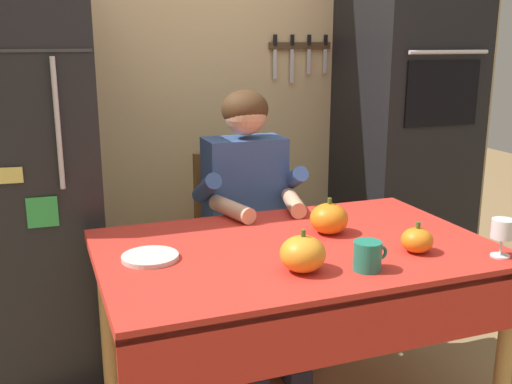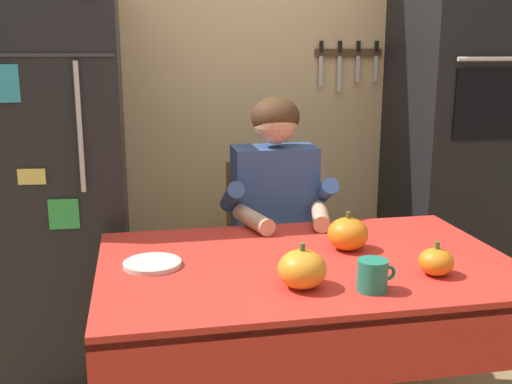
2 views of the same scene
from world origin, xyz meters
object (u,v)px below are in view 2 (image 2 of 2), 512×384
at_px(coffee_mug, 373,275).
at_px(pumpkin_large, 436,262).
at_px(chair_behind_person, 268,251).
at_px(serving_tray, 152,264).
at_px(wall_oven, 460,129).
at_px(refrigerator, 46,175).
at_px(seated_person, 278,216).
at_px(pumpkin_small, 348,234).
at_px(pumpkin_medium, 302,269).
at_px(dining_table, 308,286).

distance_m(coffee_mug, pumpkin_large, 0.26).
height_order(chair_behind_person, serving_tray, chair_behind_person).
height_order(wall_oven, pumpkin_large, wall_oven).
relative_size(refrigerator, serving_tray, 9.36).
bearing_deg(seated_person, chair_behind_person, 90.00).
distance_m(coffee_mug, pumpkin_small, 0.38).
relative_size(chair_behind_person, pumpkin_small, 6.39).
bearing_deg(coffee_mug, refrigerator, 132.72).
distance_m(seated_person, pumpkin_small, 0.52).
relative_size(refrigerator, seated_person, 1.45).
bearing_deg(pumpkin_medium, chair_behind_person, 83.47).
xyz_separation_m(refrigerator, chair_behind_person, (0.98, -0.09, -0.39)).
bearing_deg(pumpkin_small, pumpkin_medium, -129.08).
distance_m(seated_person, pumpkin_large, 0.86).
xyz_separation_m(wall_oven, seated_person, (-1.02, -0.32, -0.31)).
bearing_deg(pumpkin_small, pumpkin_large, -56.94).
xyz_separation_m(wall_oven, pumpkin_large, (-0.69, -1.11, -0.27)).
bearing_deg(refrigerator, pumpkin_medium, -51.55).
relative_size(refrigerator, pumpkin_large, 16.26).
distance_m(chair_behind_person, serving_tray, 0.94).
relative_size(wall_oven, serving_tray, 10.92).
bearing_deg(chair_behind_person, refrigerator, 174.74).
bearing_deg(coffee_mug, dining_table, 113.42).
bearing_deg(seated_person, pumpkin_small, -74.36).
bearing_deg(pumpkin_large, serving_tray, 163.89).
relative_size(pumpkin_large, pumpkin_medium, 0.75).
height_order(pumpkin_small, serving_tray, pumpkin_small).
bearing_deg(pumpkin_medium, seated_person, 81.98).
bearing_deg(pumpkin_small, serving_tray, -176.83).
bearing_deg(chair_behind_person, seated_person, -90.00).
xyz_separation_m(wall_oven, pumpkin_medium, (-1.13, -1.13, -0.25)).
xyz_separation_m(chair_behind_person, coffee_mug, (0.09, -1.07, 0.28)).
distance_m(wall_oven, serving_tray, 1.81).
bearing_deg(wall_oven, pumpkin_small, -136.90).
height_order(dining_table, chair_behind_person, chair_behind_person).
relative_size(coffee_mug, serving_tray, 0.62).
height_order(dining_table, pumpkin_small, pumpkin_small).
height_order(wall_oven, serving_tray, wall_oven).
distance_m(refrigerator, pumpkin_medium, 1.40).
distance_m(pumpkin_medium, serving_tray, 0.52).
relative_size(chair_behind_person, seated_person, 0.75).
distance_m(refrigerator, seated_person, 1.04).
distance_m(pumpkin_large, serving_tray, 0.92).
distance_m(dining_table, pumpkin_small, 0.25).
xyz_separation_m(refrigerator, coffee_mug, (1.07, -1.16, -0.11)).
bearing_deg(seated_person, refrigerator, 164.15).
bearing_deg(serving_tray, coffee_mug, -28.01).
distance_m(seated_person, pumpkin_medium, 0.83).
relative_size(seated_person, pumpkin_large, 11.25).
xyz_separation_m(seated_person, coffee_mug, (0.09, -0.88, 0.05)).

